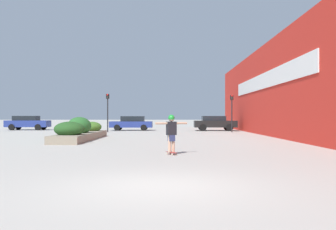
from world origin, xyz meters
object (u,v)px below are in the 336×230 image
Objects in this scene: car_center_left at (132,123)px; car_center_right at (310,122)px; skateboard at (171,153)px; skateboarder at (171,129)px; car_leftmost at (28,123)px; car_rightmost at (215,123)px; traffic_light_right at (232,107)px; traffic_light_left at (108,106)px.

car_center_right is at bearing -79.18° from car_center_left.
skateboard is 0.91m from skateboarder.
car_leftmost is 20.15m from car_rightmost.
car_center_left is 10.83m from traffic_light_right.
traffic_light_left is at bearing 79.91° from skateboarder.
car_rightmost is 11.16m from traffic_light_left.
skateboarder is 21.28m from traffic_light_right.
traffic_light_right is at bearing 48.13° from skateboarder.
car_leftmost is 1.04× the size of car_rightmost.
skateboarder reaches higher than car_center_left.
car_leftmost is 21.96m from traffic_light_right.
car_leftmost is at bearing 94.92° from car_center_right.
traffic_light_right is (5.72, 20.45, 1.39)m from skateboarder.
car_center_right is at bearing 34.46° from skateboard.
car_center_left is 20.49m from car_center_right.
traffic_light_right reaches higher than skateboard.
car_leftmost reaches higher than car_center_right.
car_rightmost is at bearing 53.00° from skateboarder.
car_leftmost is 31.65m from car_center_right.
skateboarder is 0.34× the size of car_rightmost.
car_center_right reaches higher than skateboard.
skateboard is 25.08m from car_center_left.
car_rightmost is 4.00m from traffic_light_right.
car_leftmost is 11.20m from traffic_light_left.
car_center_right is (16.02, 28.58, 0.71)m from skateboard.
skateboarder is at bearing -10.74° from car_rightmost.
car_center_right is at bearing 38.26° from traffic_light_right.
car_leftmost is 1.13× the size of car_center_right.
car_leftmost is (-15.51, 25.86, -0.17)m from skateboarder.
skateboarder is 25.07m from car_center_left.
car_center_left is at bearing 67.66° from traffic_light_left.
skateboard is at bearing -10.74° from car_rightmost.
car_leftmost is at bearing 84.35° from car_center_left.
car_rightmost is (4.54, 23.94, -0.16)m from skateboarder.
car_leftmost is 1.02× the size of car_center_left.
traffic_light_right is (1.17, -3.49, 1.55)m from car_rightmost.
skateboarder is 24.37m from car_rightmost.
car_rightmost is 1.21× the size of traffic_light_left.
skateboard is 0.19× the size of traffic_light_left.
car_center_right is (16.02, 28.58, -0.20)m from skateboarder.
skateboarder is 0.42× the size of traffic_light_right.
traffic_light_right reaches higher than car_rightmost.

